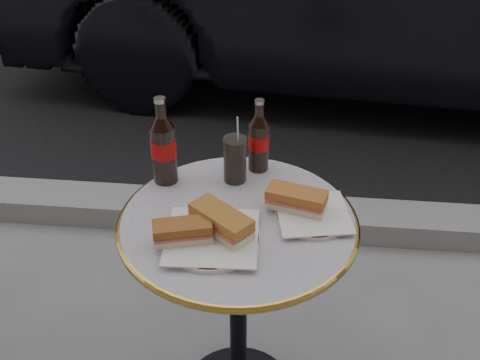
# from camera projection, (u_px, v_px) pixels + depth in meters

# --- Properties ---
(curb) EXTENTS (40.00, 0.20, 0.12)m
(curb) POSITION_uv_depth(u_px,v_px,m) (259.00, 216.00, 2.66)
(curb) COLOR gray
(curb) RESTS_ON ground
(bistro_table) EXTENTS (0.62, 0.62, 0.73)m
(bistro_table) POSITION_uv_depth(u_px,v_px,m) (238.00, 319.00, 1.74)
(bistro_table) COLOR #BAB2C4
(bistro_table) RESTS_ON ground
(plate_left) EXTENTS (0.26, 0.26, 0.01)m
(plate_left) POSITION_uv_depth(u_px,v_px,m) (212.00, 239.00, 1.46)
(plate_left) COLOR white
(plate_left) RESTS_ON bistro_table
(plate_right) EXTENTS (0.19, 0.19, 0.01)m
(plate_right) POSITION_uv_depth(u_px,v_px,m) (313.00, 216.00, 1.54)
(plate_right) COLOR silver
(plate_right) RESTS_ON bistro_table
(sandwich_left_a) EXTENTS (0.15, 0.10, 0.05)m
(sandwich_left_a) POSITION_uv_depth(u_px,v_px,m) (182.00, 232.00, 1.44)
(sandwich_left_a) COLOR #945425
(sandwich_left_a) RESTS_ON plate_left
(sandwich_left_b) EXTENTS (0.18, 0.16, 0.06)m
(sandwich_left_b) POSITION_uv_depth(u_px,v_px,m) (221.00, 223.00, 1.46)
(sandwich_left_b) COLOR #A7692A
(sandwich_left_b) RESTS_ON plate_left
(sandwich_right) EXTENTS (0.17, 0.11, 0.05)m
(sandwich_right) POSITION_uv_depth(u_px,v_px,m) (296.00, 200.00, 1.54)
(sandwich_right) COLOR #B4632D
(sandwich_right) RESTS_ON plate_right
(cola_bottle_left) EXTENTS (0.08, 0.08, 0.26)m
(cola_bottle_left) POSITION_uv_depth(u_px,v_px,m) (163.00, 141.00, 1.61)
(cola_bottle_left) COLOR black
(cola_bottle_left) RESTS_ON bistro_table
(cola_bottle_right) EXTENTS (0.07, 0.07, 0.22)m
(cola_bottle_right) POSITION_uv_depth(u_px,v_px,m) (259.00, 135.00, 1.67)
(cola_bottle_right) COLOR black
(cola_bottle_right) RESTS_ON bistro_table
(cola_glass) EXTENTS (0.08, 0.08, 0.13)m
(cola_glass) POSITION_uv_depth(u_px,v_px,m) (235.00, 159.00, 1.65)
(cola_glass) COLOR black
(cola_glass) RESTS_ON bistro_table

